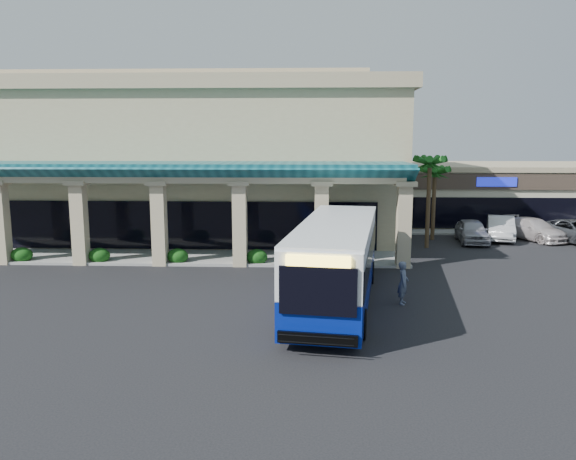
{
  "coord_description": "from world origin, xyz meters",
  "views": [
    {
      "loc": [
        0.89,
        -25.29,
        6.99
      ],
      "look_at": [
        -0.3,
        4.25,
        2.2
      ],
      "focal_mm": 35.0,
      "sensor_mm": 36.0,
      "label": 1
    }
  ],
  "objects_px": {
    "car_silver": "(472,231)",
    "transit_bus": "(336,263)",
    "car_red": "(533,229)",
    "car_white": "(501,228)",
    "car_gray": "(576,232)",
    "pedestrian": "(403,283)"
  },
  "relations": [
    {
      "from": "car_white",
      "to": "car_red",
      "type": "relative_size",
      "value": 0.95
    },
    {
      "from": "transit_bus",
      "to": "car_red",
      "type": "distance_m",
      "value": 21.72
    },
    {
      "from": "transit_bus",
      "to": "car_gray",
      "type": "height_order",
      "value": "transit_bus"
    },
    {
      "from": "car_silver",
      "to": "transit_bus",
      "type": "bearing_deg",
      "value": -117.65
    },
    {
      "from": "car_silver",
      "to": "car_gray",
      "type": "distance_m",
      "value": 7.1
    },
    {
      "from": "pedestrian",
      "to": "car_silver",
      "type": "height_order",
      "value": "pedestrian"
    },
    {
      "from": "transit_bus",
      "to": "pedestrian",
      "type": "xyz_separation_m",
      "value": [
        2.86,
        0.06,
        -0.85
      ]
    },
    {
      "from": "pedestrian",
      "to": "car_gray",
      "type": "height_order",
      "value": "pedestrian"
    },
    {
      "from": "pedestrian",
      "to": "car_white",
      "type": "bearing_deg",
      "value": -16.26
    },
    {
      "from": "pedestrian",
      "to": "car_white",
      "type": "distance_m",
      "value": 18.64
    },
    {
      "from": "car_silver",
      "to": "car_red",
      "type": "height_order",
      "value": "car_silver"
    },
    {
      "from": "car_red",
      "to": "car_gray",
      "type": "distance_m",
      "value": 2.71
    },
    {
      "from": "transit_bus",
      "to": "car_silver",
      "type": "relative_size",
      "value": 2.72
    },
    {
      "from": "car_silver",
      "to": "car_white",
      "type": "xyz_separation_m",
      "value": [
        2.35,
        1.23,
        0.03
      ]
    },
    {
      "from": "car_white",
      "to": "car_gray",
      "type": "height_order",
      "value": "car_white"
    },
    {
      "from": "car_red",
      "to": "car_gray",
      "type": "bearing_deg",
      "value": -47.02
    },
    {
      "from": "car_white",
      "to": "car_red",
      "type": "distance_m",
      "value": 2.23
    },
    {
      "from": "transit_bus",
      "to": "car_red",
      "type": "height_order",
      "value": "transit_bus"
    },
    {
      "from": "car_red",
      "to": "car_gray",
      "type": "xyz_separation_m",
      "value": [
        2.51,
        -1.02,
        0.01
      ]
    },
    {
      "from": "car_gray",
      "to": "car_red",
      "type": "bearing_deg",
      "value": 137.77
    },
    {
      "from": "pedestrian",
      "to": "car_gray",
      "type": "relative_size",
      "value": 0.34
    },
    {
      "from": "transit_bus",
      "to": "car_white",
      "type": "distance_m",
      "value": 20.3
    }
  ]
}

